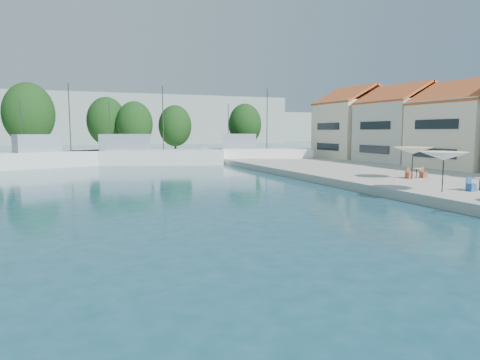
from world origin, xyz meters
name	(u,v)px	position (x,y,z in m)	size (l,w,h in m)	color
quay_right	(479,174)	(22.00, 30.00, 0.30)	(32.00, 92.00, 0.60)	#A19B92
quay_far	(102,158)	(-8.00, 67.00, 0.30)	(90.00, 16.00, 0.60)	#A19B92
hill_west	(9,119)	(-30.00, 160.00, 8.00)	(180.00, 40.00, 16.00)	#8F9D94
hill_east	(200,127)	(40.00, 180.00, 6.00)	(140.00, 40.00, 12.00)	#8F9D94
building_04	(469,122)	(24.00, 33.00, 5.02)	(9.00, 8.80, 9.20)	#F6E3C5
building_05	(403,122)	(24.00, 42.00, 5.26)	(8.40, 8.80, 9.70)	beige
building_06	(355,121)	(24.00, 51.00, 5.50)	(9.00, 8.80, 10.20)	#F3E2C2
trawler_02	(55,158)	(-13.98, 56.71, 1.07)	(15.64, 8.35, 10.20)	silver
trawler_03	(145,156)	(-3.53, 56.87, 1.07)	(19.49, 10.70, 10.20)	silver
trawler_04	(253,154)	(10.81, 55.57, 1.07)	(15.29, 9.30, 10.20)	white
tree_04	(29,114)	(-17.43, 69.45, 6.57)	(6.98, 6.98, 10.34)	#3F2B19
tree_05	(107,121)	(-6.81, 71.76, 5.69)	(5.96, 5.96, 8.82)	#3F2B19
tree_06	(135,124)	(-2.97, 68.99, 5.27)	(5.46, 5.46, 8.09)	#3F2B19
tree_07	(175,126)	(3.21, 68.73, 5.00)	(5.15, 5.15, 7.62)	#3F2B19
tree_08	(245,124)	(14.81, 68.11, 5.27)	(5.47, 5.47, 8.09)	#3F2B19
umbrella_white	(444,156)	(7.90, 21.00, 2.71)	(2.77, 2.77, 2.37)	black
umbrella_cream	(413,150)	(11.41, 27.10, 2.73)	(2.90, 2.90, 2.38)	black
cafe_table_02	(480,186)	(10.45, 20.59, 0.89)	(1.82, 0.70, 0.76)	black
cafe_table_03	(416,174)	(12.06, 27.31, 0.89)	(1.82, 0.70, 0.76)	black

